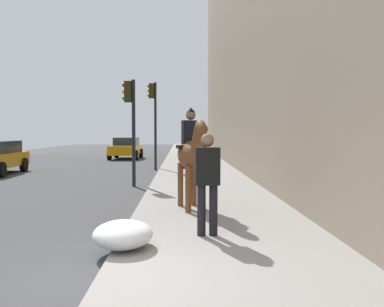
{
  "coord_description": "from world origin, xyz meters",
  "views": [
    {
      "loc": [
        -5.42,
        -1.02,
        1.85
      ],
      "look_at": [
        4.0,
        -1.24,
        1.4
      ],
      "focal_mm": 42.91,
      "sensor_mm": 36.0,
      "label": 1
    }
  ],
  "objects_px": {
    "pedestrian_greeting": "(207,177)",
    "traffic_light_near_curb": "(131,115)",
    "mounted_horse_near": "(192,153)",
    "car_near_lane": "(126,148)",
    "traffic_light_far_curb": "(154,112)"
  },
  "relations": [
    {
      "from": "car_near_lane",
      "to": "traffic_light_far_curb",
      "type": "distance_m",
      "value": 9.79
    },
    {
      "from": "mounted_horse_near",
      "to": "car_near_lane",
      "type": "height_order",
      "value": "mounted_horse_near"
    },
    {
      "from": "mounted_horse_near",
      "to": "car_near_lane",
      "type": "bearing_deg",
      "value": -179.84
    },
    {
      "from": "pedestrian_greeting",
      "to": "traffic_light_near_curb",
      "type": "height_order",
      "value": "traffic_light_near_curb"
    },
    {
      "from": "traffic_light_near_curb",
      "to": "car_near_lane",
      "type": "bearing_deg",
      "value": 7.5
    },
    {
      "from": "traffic_light_far_curb",
      "to": "car_near_lane",
      "type": "bearing_deg",
      "value": 14.76
    },
    {
      "from": "car_near_lane",
      "to": "traffic_light_near_curb",
      "type": "height_order",
      "value": "traffic_light_near_curb"
    },
    {
      "from": "car_near_lane",
      "to": "traffic_light_far_curb",
      "type": "height_order",
      "value": "traffic_light_far_curb"
    },
    {
      "from": "mounted_horse_near",
      "to": "traffic_light_far_curb",
      "type": "bearing_deg",
      "value": 176.92
    },
    {
      "from": "mounted_horse_near",
      "to": "car_near_lane",
      "type": "relative_size",
      "value": 0.56
    },
    {
      "from": "traffic_light_near_curb",
      "to": "mounted_horse_near",
      "type": "bearing_deg",
      "value": -160.0
    },
    {
      "from": "mounted_horse_near",
      "to": "traffic_light_near_curb",
      "type": "height_order",
      "value": "traffic_light_near_curb"
    },
    {
      "from": "pedestrian_greeting",
      "to": "traffic_light_near_curb",
      "type": "xyz_separation_m",
      "value": [
        7.86,
        2.12,
        1.32
      ]
    },
    {
      "from": "mounted_horse_near",
      "to": "pedestrian_greeting",
      "type": "distance_m",
      "value": 2.59
    },
    {
      "from": "pedestrian_greeting",
      "to": "traffic_light_near_curb",
      "type": "relative_size",
      "value": 0.47
    }
  ]
}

